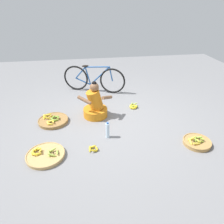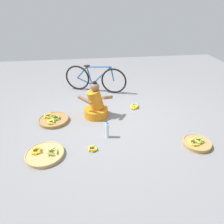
{
  "view_description": "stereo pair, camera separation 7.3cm",
  "coord_description": "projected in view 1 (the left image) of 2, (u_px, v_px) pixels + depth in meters",
  "views": [
    {
      "loc": [
        -0.53,
        -3.62,
        2.32
      ],
      "look_at": [
        0.0,
        -0.2,
        0.35
      ],
      "focal_mm": 33.16,
      "sensor_mm": 36.0,
      "label": 1
    },
    {
      "loc": [
        -0.46,
        -3.63,
        2.32
      ],
      "look_at": [
        0.0,
        -0.2,
        0.35
      ],
      "focal_mm": 33.16,
      "sensor_mm": 36.0,
      "label": 2
    }
  ],
  "objects": [
    {
      "name": "loose_bananas_front_right",
      "position": [
        93.0,
        149.0,
        3.53
      ],
      "size": [
        0.17,
        0.17,
        0.09
      ],
      "color": "gold",
      "rests_on": "ground"
    },
    {
      "name": "vendor_woman_front",
      "position": [
        95.0,
        105.0,
        4.42
      ],
      "size": [
        0.75,
        0.52,
        0.81
      ],
      "color": "orange",
      "rests_on": "ground"
    },
    {
      "name": "banana_basket_back_left",
      "position": [
        53.0,
        120.0,
        4.3
      ],
      "size": [
        0.62,
        0.62,
        0.14
      ],
      "color": "olive",
      "rests_on": "ground"
    },
    {
      "name": "loose_bananas_back_right",
      "position": [
        133.0,
        106.0,
        4.86
      ],
      "size": [
        0.24,
        0.28,
        0.09
      ],
      "color": "#9EB747",
      "rests_on": "ground"
    },
    {
      "name": "banana_basket_back_center",
      "position": [
        197.0,
        142.0,
        3.67
      ],
      "size": [
        0.49,
        0.49,
        0.14
      ],
      "color": "#A87F47",
      "rests_on": "ground"
    },
    {
      "name": "banana_basket_front_left",
      "position": [
        45.0,
        155.0,
        3.39
      ],
      "size": [
        0.63,
        0.63,
        0.13
      ],
      "color": "tan",
      "rests_on": "ground"
    },
    {
      "name": "bicycle_leaning",
      "position": [
        94.0,
        79.0,
        5.53
      ],
      "size": [
        1.6,
        0.66,
        0.73
      ],
      "color": "black",
      "rests_on": "ground"
    },
    {
      "name": "water_bottle",
      "position": [
        108.0,
        130.0,
        3.79
      ],
      "size": [
        0.07,
        0.07,
        0.32
      ],
      "color": "silver",
      "rests_on": "ground"
    },
    {
      "name": "ground_plane",
      "position": [
        111.0,
        122.0,
        4.33
      ],
      "size": [
        10.0,
        10.0,
        0.0
      ],
      "primitive_type": "plane",
      "color": "slate"
    }
  ]
}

